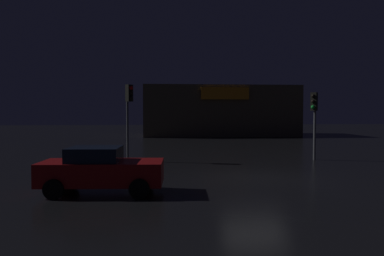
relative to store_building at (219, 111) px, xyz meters
name	(u,v)px	position (x,y,z in m)	size (l,w,h in m)	color
ground_plane	(254,177)	(-2.97, -27.10, -2.67)	(120.00, 120.00, 0.00)	black
store_building	(219,111)	(0.00, 0.00, 0.00)	(16.33, 7.79, 5.34)	brown
traffic_signal_main	(129,104)	(-8.29, -21.74, 0.33)	(0.42, 0.42, 4.03)	#595B60
traffic_signal_cross_left	(314,111)	(1.60, -22.06, -0.03)	(0.42, 0.43, 3.65)	#595B60
car_near	(101,170)	(-8.66, -29.57, -1.91)	(3.98, 2.13, 1.50)	#A51414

